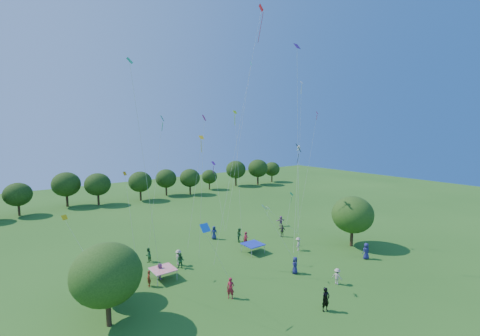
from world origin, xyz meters
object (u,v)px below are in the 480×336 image
at_px(near_tree_west, 107,274).
at_px(red_high_kite, 252,59).
at_px(tent_blue, 253,244).
at_px(near_tree_east, 353,215).
at_px(pirate_kite, 299,149).
at_px(tent_red_stripe, 163,269).
at_px(near_tree_north, 107,263).
at_px(man_in_black, 326,299).

xyz_separation_m(near_tree_west, red_high_kite, (15.79, 2.47, 17.82)).
bearing_deg(tent_blue, red_high_kite, -132.41).
relative_size(near_tree_west, near_tree_east, 1.00).
relative_size(pirate_kite, red_high_kite, 0.45).
xyz_separation_m(tent_red_stripe, pirate_kite, (17.02, -1.82, 11.25)).
height_order(tent_red_stripe, red_high_kite, red_high_kite).
xyz_separation_m(near_tree_east, red_high_kite, (-13.41, 3.60, 17.81)).
bearing_deg(tent_red_stripe, near_tree_north, -171.89).
bearing_deg(near_tree_west, man_in_black, -30.28).
relative_size(near_tree_north, red_high_kite, 0.19).
bearing_deg(red_high_kite, near_tree_west, -171.09).
bearing_deg(near_tree_west, tent_blue, 14.69).
height_order(man_in_black, pirate_kite, pirate_kite).
distance_m(man_in_black, red_high_kite, 23.65).
xyz_separation_m(tent_red_stripe, red_high_kite, (9.44, -2.15, 20.84)).
distance_m(near_tree_west, red_high_kite, 23.94).
relative_size(near_tree_west, man_in_black, 3.22).
distance_m(near_tree_north, pirate_kite, 24.10).
distance_m(near_tree_east, red_high_kite, 22.58).
distance_m(tent_red_stripe, pirate_kite, 20.48).
height_order(near_tree_west, near_tree_east, near_tree_east).
distance_m(near_tree_east, pirate_kite, 10.81).
xyz_separation_m(tent_blue, pirate_kite, (5.58, -1.85, 11.25)).
height_order(tent_blue, red_high_kite, red_high_kite).
bearing_deg(tent_blue, near_tree_west, -165.31).
relative_size(near_tree_west, tent_blue, 2.90).
xyz_separation_m(near_tree_west, tent_red_stripe, (6.34, 4.63, -3.02)).
bearing_deg(near_tree_north, near_tree_east, -10.05).
height_order(near_tree_east, tent_red_stripe, near_tree_east).
distance_m(near_tree_west, near_tree_east, 29.22).
xyz_separation_m(near_tree_west, near_tree_north, (1.01, 3.87, -0.72)).
bearing_deg(near_tree_north, tent_red_stripe, 8.11).
height_order(near_tree_east, red_high_kite, red_high_kite).
xyz_separation_m(near_tree_north, red_high_kite, (14.77, -1.39, 18.54)).
relative_size(man_in_black, pirate_kite, 0.17).
bearing_deg(man_in_black, near_tree_north, 148.98).
bearing_deg(red_high_kite, near_tree_north, 174.61).
relative_size(tent_red_stripe, pirate_kite, 0.19).
height_order(near_tree_north, pirate_kite, pirate_kite).
bearing_deg(near_tree_west, red_high_kite, 8.91).
bearing_deg(tent_red_stripe, tent_blue, 0.17).
relative_size(near_tree_north, near_tree_east, 0.79).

